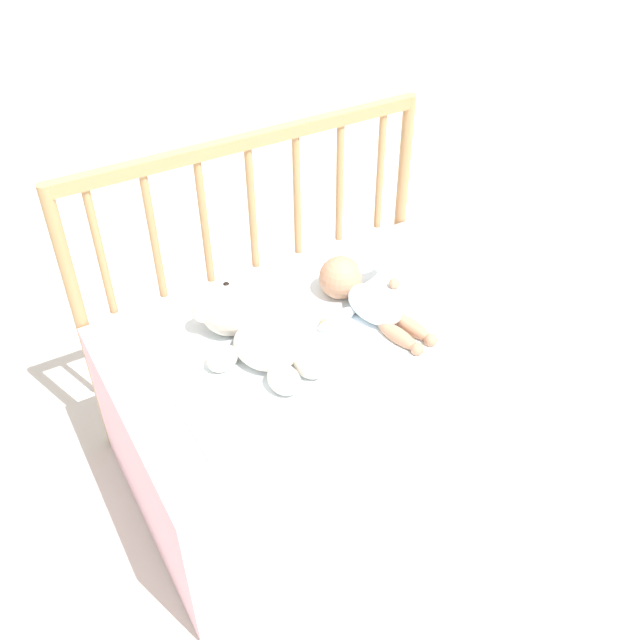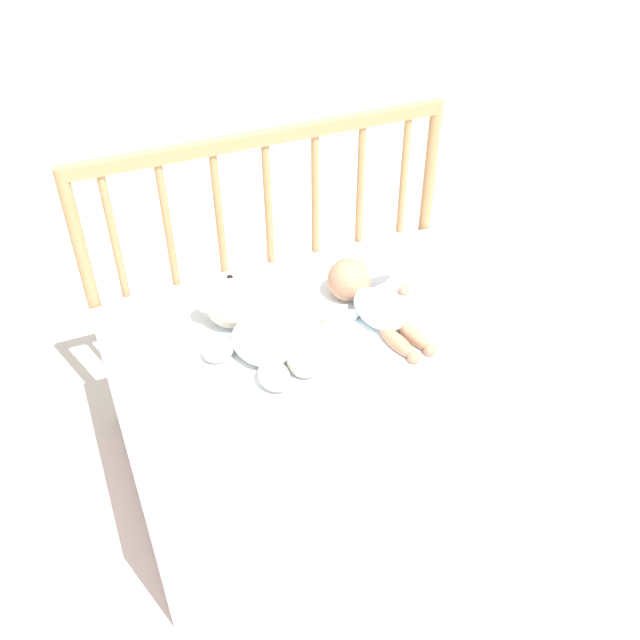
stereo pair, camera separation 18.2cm
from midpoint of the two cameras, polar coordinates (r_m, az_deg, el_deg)
The scene contains 6 objects.
ground_plane at distance 2.20m, azimuth -2.39°, elevation -11.00°, with size 12.00×12.00×0.00m, color silver.
crib_mattress at distance 2.02m, azimuth -2.57°, elevation -6.69°, with size 1.08×0.71×0.48m.
crib_rail at distance 2.06m, azimuth -7.91°, elevation 7.30°, with size 1.08×0.04×0.89m.
blanket at distance 1.86m, azimuth -2.72°, elevation -1.38°, with size 0.83×0.51×0.01m.
teddy_bear at distance 1.81m, azimuth -8.59°, elevation -0.68°, with size 0.30×0.40×0.15m.
baby at distance 1.92m, azimuth 0.70°, elevation 1.88°, with size 0.31×0.39×0.12m.
Camera 1 is at (-0.70, -1.21, 1.70)m, focal length 40.00 mm.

